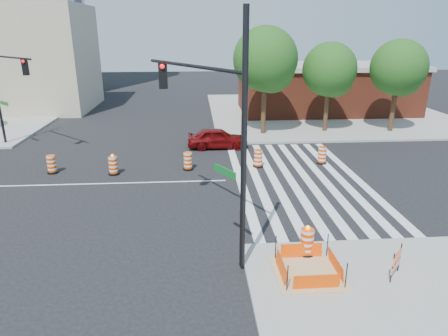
{
  "coord_description": "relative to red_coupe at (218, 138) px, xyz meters",
  "views": [
    {
      "loc": [
        5.48,
        -19.91,
        7.62
      ],
      "look_at": [
        6.77,
        -1.99,
        1.4
      ],
      "focal_mm": 32.0,
      "sensor_mm": 36.0,
      "label": 1
    }
  ],
  "objects": [
    {
      "name": "median_drum_6",
      "position": [
        6.07,
        -3.83,
        -0.21
      ],
      "size": [
        0.6,
        0.6,
        1.02
      ],
      "color": "black",
      "rests_on": "ground"
    },
    {
      "name": "median_drum_4",
      "position": [
        -1.95,
        -4.37,
        -0.21
      ],
      "size": [
        0.6,
        0.6,
        1.02
      ],
      "color": "black",
      "rests_on": "ground"
    },
    {
      "name": "tree_north_d",
      "position": [
        8.69,
        3.82,
        3.9
      ],
      "size": [
        4.03,
        4.03,
        6.85
      ],
      "color": "#382314",
      "rests_on": "ground"
    },
    {
      "name": "signal_pole_nw",
      "position": [
        -13.69,
        0.83,
        3.98
      ],
      "size": [
        4.23,
        4.1,
        7.62
      ],
      "rotation": [
        0.0,
        0.0,
        -0.77
      ],
      "color": "black",
      "rests_on": "ground"
    },
    {
      "name": "median_drum_5",
      "position": [
        2.14,
        -4.17,
        -0.21
      ],
      "size": [
        0.6,
        0.6,
        1.02
      ],
      "color": "black",
      "rests_on": "ground"
    },
    {
      "name": "ground",
      "position": [
        -6.93,
        -6.29,
        -0.69
      ],
      "size": [
        120.0,
        120.0,
        0.0
      ],
      "primitive_type": "plane",
      "color": "black",
      "rests_on": "ground"
    },
    {
      "name": "sidewalk_ne",
      "position": [
        11.07,
        11.71,
        -0.62
      ],
      "size": [
        22.0,
        22.0,
        0.15
      ],
      "primitive_type": "cube",
      "color": "gray",
      "rests_on": "ground"
    },
    {
      "name": "red_coupe",
      "position": [
        0.0,
        0.0,
        0.0
      ],
      "size": [
        4.07,
        1.64,
        1.39
      ],
      "primitive_type": "imported",
      "rotation": [
        0.0,
        0.0,
        1.57
      ],
      "color": "#5C0708",
      "rests_on": "ground"
    },
    {
      "name": "brick_storefront",
      "position": [
        11.07,
        11.71,
        1.62
      ],
      "size": [
        16.5,
        8.5,
        4.6
      ],
      "color": "maroon",
      "rests_on": "ground"
    },
    {
      "name": "barricade",
      "position": [
        4.78,
        -15.68,
        0.02
      ],
      "size": [
        0.62,
        0.67,
        1.02
      ],
      "rotation": [
        0.0,
        0.0,
        0.83
      ],
      "color": "#ED4304",
      "rests_on": "ground"
    },
    {
      "name": "median_drum_2",
      "position": [
        -9.56,
        -4.4,
        -0.21
      ],
      "size": [
        0.6,
        0.6,
        1.02
      ],
      "color": "black",
      "rests_on": "ground"
    },
    {
      "name": "beige_midrise",
      "position": [
        -18.93,
        15.71,
        4.31
      ],
      "size": [
        14.0,
        10.0,
        10.0
      ],
      "primitive_type": "cube",
      "color": "tan",
      "rests_on": "ground"
    },
    {
      "name": "crosswalk_east",
      "position": [
        4.02,
        -6.29,
        -0.69
      ],
      "size": [
        6.75,
        13.5,
        0.01
      ],
      "color": "silver",
      "rests_on": "ground"
    },
    {
      "name": "tree_north_e",
      "position": [
        13.81,
        3.38,
        4.05
      ],
      "size": [
        4.16,
        4.15,
        7.06
      ],
      "color": "#382314",
      "rests_on": "ground"
    },
    {
      "name": "signal_pole_se",
      "position": [
        -0.89,
        -13.24,
        4.3
      ],
      "size": [
        3.28,
        5.37,
        8.15
      ],
      "rotation": [
        0.0,
        0.0,
        2.11
      ],
      "color": "black",
      "rests_on": "ground"
    },
    {
      "name": "tree_north_c",
      "position": [
        3.73,
        3.38,
        4.67
      ],
      "size": [
        4.7,
        4.7,
        7.99
      ],
      "color": "#382314",
      "rests_on": "ground"
    },
    {
      "name": "excavation_pit",
      "position": [
        2.07,
        -15.29,
        -0.47
      ],
      "size": [
        2.2,
        2.2,
        0.9
      ],
      "color": "tan",
      "rests_on": "ground"
    },
    {
      "name": "lane_centerline",
      "position": [
        -6.93,
        -6.29,
        -0.69
      ],
      "size": [
        14.0,
        0.12,
        0.01
      ],
      "primitive_type": "cube",
      "color": "silver",
      "rests_on": "ground"
    },
    {
      "name": "median_drum_3",
      "position": [
        -6.08,
        -4.89,
        -0.2
      ],
      "size": [
        0.6,
        0.6,
        1.18
      ],
      "color": "black",
      "rests_on": "ground"
    },
    {
      "name": "pit_drum",
      "position": [
        2.31,
        -14.19,
        -0.07
      ],
      "size": [
        0.58,
        0.58,
        1.14
      ],
      "color": "black",
      "rests_on": "ground"
    }
  ]
}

